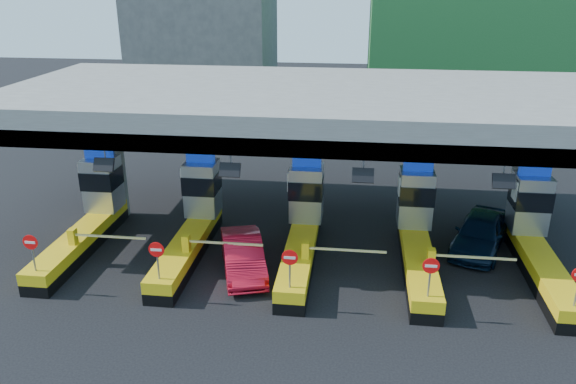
# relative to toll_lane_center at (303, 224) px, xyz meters

# --- Properties ---
(ground) EXTENTS (120.00, 120.00, 0.00)m
(ground) POSITION_rel_toll_lane_center_xyz_m (-0.00, -0.28, -1.40)
(ground) COLOR black
(ground) RESTS_ON ground
(toll_canopy) EXTENTS (28.00, 12.09, 7.00)m
(toll_canopy) POSITION_rel_toll_lane_center_xyz_m (-0.00, 2.59, 4.74)
(toll_canopy) COLOR slate
(toll_canopy) RESTS_ON ground
(toll_lane_far_left) EXTENTS (4.43, 8.00, 4.16)m
(toll_lane_far_left) POSITION_rel_toll_lane_center_xyz_m (-10.00, 0.00, 0.00)
(toll_lane_far_left) COLOR black
(toll_lane_far_left) RESTS_ON ground
(toll_lane_left) EXTENTS (4.43, 8.00, 4.16)m
(toll_lane_left) POSITION_rel_toll_lane_center_xyz_m (-5.00, 0.00, 0.00)
(toll_lane_left) COLOR black
(toll_lane_left) RESTS_ON ground
(toll_lane_center) EXTENTS (4.43, 8.00, 4.16)m
(toll_lane_center) POSITION_rel_toll_lane_center_xyz_m (0.00, 0.00, 0.00)
(toll_lane_center) COLOR black
(toll_lane_center) RESTS_ON ground
(toll_lane_right) EXTENTS (4.43, 8.00, 4.16)m
(toll_lane_right) POSITION_rel_toll_lane_center_xyz_m (5.00, 0.00, 0.00)
(toll_lane_right) COLOR black
(toll_lane_right) RESTS_ON ground
(toll_lane_far_right) EXTENTS (4.43, 8.00, 4.16)m
(toll_lane_far_right) POSITION_rel_toll_lane_center_xyz_m (10.00, 0.00, 0.00)
(toll_lane_far_right) COLOR black
(toll_lane_far_right) RESTS_ON ground
(bg_building_concrete) EXTENTS (14.00, 10.00, 18.00)m
(bg_building_concrete) POSITION_rel_toll_lane_center_xyz_m (-14.00, 35.72, 7.60)
(bg_building_concrete) COLOR #4C4C49
(bg_building_concrete) RESTS_ON ground
(van) EXTENTS (3.69, 5.42, 1.71)m
(van) POSITION_rel_toll_lane_center_xyz_m (7.99, 1.25, -0.54)
(van) COLOR black
(van) RESTS_ON ground
(red_car) EXTENTS (2.90, 4.91, 1.53)m
(red_car) POSITION_rel_toll_lane_center_xyz_m (-2.33, -2.13, -0.63)
(red_car) COLOR red
(red_car) RESTS_ON ground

